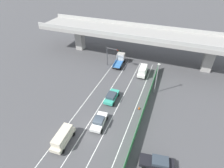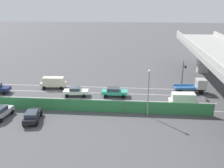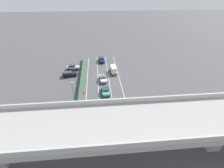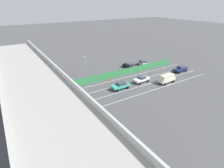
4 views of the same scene
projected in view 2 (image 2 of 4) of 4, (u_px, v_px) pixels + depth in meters
name	position (u px, v px, depth m)	size (l,w,h in m)	color
ground_plane	(70.00, 95.00, 46.27)	(300.00, 300.00, 0.00)	#4C4C4F
lane_line_left_edge	(94.00, 87.00, 50.62)	(0.14, 42.92, 0.01)	silver
lane_line_mid_left	(91.00, 93.00, 47.52)	(0.14, 42.92, 0.01)	silver
lane_line_mid_right	(88.00, 99.00, 44.43)	(0.14, 42.92, 0.01)	silver
lane_line_right_edge	(84.00, 107.00, 41.34)	(0.14, 42.92, 0.01)	silver
green_fence	(82.00, 106.00, 39.43)	(0.10, 39.02, 1.88)	#338447
car_sedan_white	(76.00, 91.00, 45.73)	(2.30, 4.44, 1.58)	white
car_taxi_teal	(114.00, 92.00, 45.51)	(2.11, 4.49, 1.58)	teal
car_van_white	(183.00, 99.00, 41.02)	(2.17, 4.41, 2.26)	silver
car_van_cream	(53.00, 82.00, 49.54)	(2.15, 4.88, 2.17)	beige
flatbed_truck_blue	(196.00, 86.00, 47.21)	(2.52, 5.66, 2.56)	black
parked_wagon_silver	(0.00, 112.00, 37.21)	(4.42, 2.42, 1.71)	#B2B5B7
parked_sedan_dark	(32.00, 115.00, 36.24)	(4.78, 2.51, 1.56)	black
traffic_light	(184.00, 70.00, 48.02)	(3.78, 0.59, 5.21)	#47474C
street_lamp	(149.00, 88.00, 36.88)	(0.60, 0.36, 6.97)	gray
traffic_cone	(108.00, 108.00, 40.27)	(0.47, 0.47, 0.60)	orange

